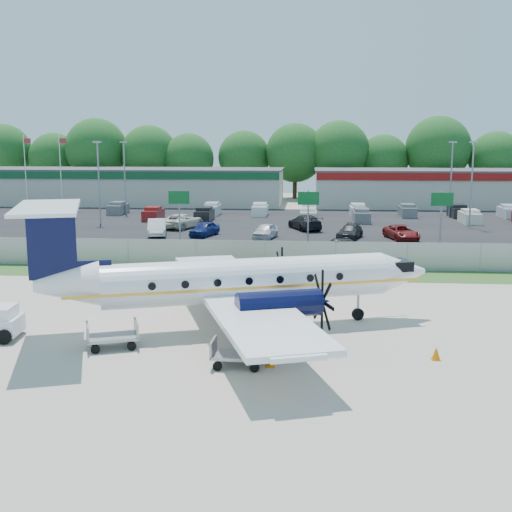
{
  "coord_description": "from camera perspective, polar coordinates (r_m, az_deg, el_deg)",
  "views": [
    {
      "loc": [
        3.09,
        -31.01,
        8.83
      ],
      "look_at": [
        0.0,
        6.0,
        2.3
      ],
      "focal_mm": 45.0,
      "sensor_mm": 36.0,
      "label": 1
    }
  ],
  "objects": [
    {
      "name": "perimeter_fence",
      "position": [
        45.79,
        0.83,
        0.13
      ],
      "size": [
        120.0,
        0.06,
        1.99
      ],
      "color": "gray",
      "rests_on": "ground"
    },
    {
      "name": "parked_car_f",
      "position": [
        68.21,
        -6.56,
        2.47
      ],
      "size": [
        4.24,
        6.09,
        1.54
      ],
      "primitive_type": "imported",
      "rotation": [
        0.0,
        0.0,
        2.81
      ],
      "color": "beige",
      "rests_on": "ground"
    },
    {
      "name": "parked_car_e",
      "position": [
        61.31,
        12.78,
        1.44
      ],
      "size": [
        3.31,
        5.23,
        1.34
      ],
      "primitive_type": "imported",
      "rotation": [
        0.0,
        0.0,
        0.24
      ],
      "color": "maroon",
      "rests_on": "ground"
    },
    {
      "name": "light_pole_ne",
      "position": [
        71.14,
        18.64,
        6.55
      ],
      "size": [
        0.9,
        0.35,
        9.09
      ],
      "color": "gray",
      "rests_on": "ground"
    },
    {
      "name": "baggage_cart_far",
      "position": [
        28.87,
        -12.65,
        -6.97
      ],
      "size": [
        2.51,
        2.01,
        1.15
      ],
      "color": "gray",
      "rests_on": "ground"
    },
    {
      "name": "baggage_cart_near",
      "position": [
        25.96,
        -1.62,
        -8.72
      ],
      "size": [
        2.14,
        1.35,
        1.1
      ],
      "color": "gray",
      "rests_on": "ground"
    },
    {
      "name": "parking_lot",
      "position": [
        71.62,
        2.27,
        2.89
      ],
      "size": [
        170.0,
        32.0,
        0.02
      ],
      "primitive_type": "cube",
      "color": "black",
      "rests_on": "ground"
    },
    {
      "name": "ground",
      "position": [
        32.39,
        -0.89,
        -5.85
      ],
      "size": [
        170.0,
        170.0,
        0.0
      ],
      "primitive_type": "plane",
      "color": "#B9AE9D",
      "rests_on": "ground"
    },
    {
      "name": "parked_car_b",
      "position": [
        62.15,
        -4.59,
        1.77
      ],
      "size": [
        2.83,
        4.45,
        1.41
      ],
      "primitive_type": "imported",
      "rotation": [
        0.0,
        0.0,
        -0.3
      ],
      "color": "navy",
      "rests_on": "ground"
    },
    {
      "name": "light_pole_se",
      "position": [
        80.88,
        16.96,
        6.99
      ],
      "size": [
        0.9,
        0.35,
        9.09
      ],
      "color": "gray",
      "rests_on": "ground"
    },
    {
      "name": "parked_car_d",
      "position": [
        60.92,
        8.33,
        1.53
      ],
      "size": [
        3.03,
        4.83,
        1.3
      ],
      "primitive_type": "imported",
      "rotation": [
        0.0,
        0.0,
        -0.29
      ],
      "color": "black",
      "rests_on": "ground"
    },
    {
      "name": "aircraft",
      "position": [
        30.67,
        -1.55,
        -2.19
      ],
      "size": [
        20.03,
        19.52,
        6.14
      ],
      "color": "white",
      "rests_on": "ground"
    },
    {
      "name": "access_road",
      "position": [
        50.88,
        1.22,
        -0.01
      ],
      "size": [
        170.0,
        8.0,
        0.02
      ],
      "primitive_type": "cube",
      "color": "black",
      "rests_on": "ground"
    },
    {
      "name": "sign_left",
      "position": [
        55.29,
        -6.84,
        4.48
      ],
      "size": [
        1.8,
        0.26,
        5.0
      ],
      "color": "gray",
      "rests_on": "ground"
    },
    {
      "name": "far_parking_rows",
      "position": [
        76.58,
        2.43,
        3.34
      ],
      "size": [
        56.0,
        10.0,
        1.6
      ],
      "primitive_type": null,
      "color": "gray",
      "rests_on": "ground"
    },
    {
      "name": "light_pole_sw",
      "position": [
        82.39,
        -11.6,
        7.27
      ],
      "size": [
        0.9,
        0.35,
        9.09
      ],
      "color": "gray",
      "rests_on": "ground"
    },
    {
      "name": "flagpole_east",
      "position": [
        92.55,
        -16.95,
        7.57
      ],
      "size": [
        1.06,
        0.12,
        10.0
      ],
      "color": "white",
      "rests_on": "ground"
    },
    {
      "name": "building_west",
      "position": [
        97.05,
        -11.51,
        6.11
      ],
      "size": [
        46.4,
        12.4,
        5.24
      ],
      "color": "beige",
      "rests_on": "ground"
    },
    {
      "name": "flagpole_west",
      "position": [
        94.5,
        -19.79,
        7.45
      ],
      "size": [
        1.06,
        0.12,
        10.0
      ],
      "color": "white",
      "rests_on": "ground"
    },
    {
      "name": "cone_port_wing",
      "position": [
        26.03,
        1.28,
        -9.29
      ],
      "size": [
        0.37,
        0.37,
        0.52
      ],
      "color": "orange",
      "rests_on": "ground"
    },
    {
      "name": "road_car_mid",
      "position": [
        51.93,
        7.2,
        0.1
      ],
      "size": [
        4.33,
        2.06,
        1.43
      ],
      "primitive_type": "imported",
      "rotation": [
        0.0,
        0.0,
        -1.66
      ],
      "color": "black",
      "rests_on": "ground"
    },
    {
      "name": "sign_mid",
      "position": [
        54.17,
        4.67,
        4.41
      ],
      "size": [
        1.8,
        0.26,
        5.0
      ],
      "color": "gray",
      "rests_on": "ground"
    },
    {
      "name": "parked_car_c",
      "position": [
        60.32,
        0.84,
        1.55
      ],
      "size": [
        2.52,
        4.45,
        1.43
      ],
      "primitive_type": "imported",
      "rotation": [
        0.0,
        0.0,
        -0.21
      ],
      "color": "silver",
      "rests_on": "ground"
    },
    {
      "name": "light_pole_nw",
      "position": [
        72.86,
        -13.81,
        6.85
      ],
      "size": [
        0.9,
        0.35,
        9.09
      ],
      "color": "gray",
      "rests_on": "ground"
    },
    {
      "name": "road_car_west",
      "position": [
        54.97,
        -20.58,
        0.09
      ],
      "size": [
        4.69,
        2.46,
        1.3
      ],
      "primitive_type": "imported",
      "rotation": [
        0.0,
        0.0,
        1.72
      ],
      "color": "maroon",
      "rests_on": "ground"
    },
    {
      "name": "cone_starboard_wing",
      "position": [
        39.92,
        -9.28,
        -2.62
      ],
      "size": [
        0.33,
        0.33,
        0.47
      ],
      "color": "orange",
      "rests_on": "ground"
    },
    {
      "name": "tree_line",
      "position": [
        105.43,
        3.09,
        5.15
      ],
      "size": [
        112.0,
        6.0,
        14.0
      ],
      "primitive_type": null,
      "color": "#174F17",
      "rests_on": "ground"
    },
    {
      "name": "sign_right",
      "position": [
        55.26,
        16.18,
        4.16
      ],
      "size": [
        1.8,
        0.26,
        5.0
      ],
      "color": "gray",
      "rests_on": "ground"
    },
    {
      "name": "cone_nose",
      "position": [
        27.82,
        15.71,
        -8.35
      ],
      "size": [
        0.39,
        0.39,
        0.55
      ],
      "color": "orange",
      "rests_on": "ground"
    },
    {
      "name": "grass_verge",
      "position": [
        44.01,
        0.65,
        -1.59
      ],
      "size": [
        170.0,
        4.0,
        0.02
      ],
      "primitive_type": "cube",
      "color": "#2D561E",
      "rests_on": "ground"
    },
    {
      "name": "parked_car_g",
      "position": [
        66.76,
        4.37,
        2.34
      ],
      "size": [
        4.02,
        5.81,
        1.56
      ],
      "primitive_type": "imported",
      "rotation": [
        0.0,
        0.0,
        3.52
      ],
      "color": "black",
      "rests_on": "ground"
    },
    {
      "name": "parked_car_a",
      "position": [
        63.08,
        -8.78,
        1.81
      ],
      "size": [
        2.67,
        5.12,
        1.61
      ],
      "primitive_type": "imported",
      "rotation": [
        0.0,
        0.0,
        0.21
      ],
      "color": "silver",
      "rests_on": "ground"
    },
    {
      "name": "building_east",
      "position": [
        95.97,
        18.67,
        5.74
      ],
      "size": [
        44.4,
        12.4,
        5.24
      ],
      "color": "beige",
      "rests_on": "ground"
    }
  ]
}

